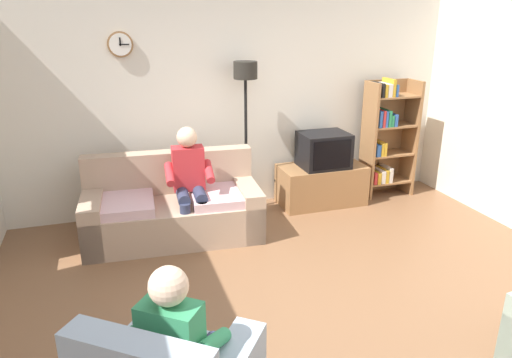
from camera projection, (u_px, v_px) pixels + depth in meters
The scene contains 9 objects.
ground_plane at pixel (324, 314), 3.99m from camera, with size 12.00×12.00×0.00m, color brown.
back_wall_assembly at pixel (236, 100), 5.93m from camera, with size 6.20×0.17×2.70m.
couch at pixel (173, 210), 5.29m from camera, with size 1.95×1.01×0.90m.
tv_stand at pixel (321, 185), 6.22m from camera, with size 1.10×0.56×0.51m.
tv at pixel (324, 150), 6.04m from camera, with size 0.60×0.49×0.44m.
bookshelf at pixel (385, 137), 6.38m from camera, with size 0.68×0.36×1.59m.
floor_lamp at pixel (246, 96), 5.63m from camera, with size 0.28×0.28×1.85m.
person_on_couch at pixel (190, 178), 5.12m from camera, with size 0.53×0.55×1.24m.
person_in_left_armchair at pixel (180, 340), 2.74m from camera, with size 0.62×0.64×1.12m.
Camera 1 is at (-1.58, -3.06, 2.39)m, focal length 33.45 mm.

